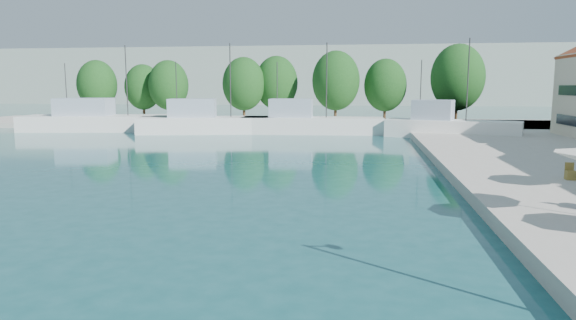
% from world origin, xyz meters
% --- Properties ---
extents(quay_far, '(90.00, 16.00, 0.60)m').
position_xyz_m(quay_far, '(-8.00, 67.00, 0.30)').
color(quay_far, '#ACA79B').
rests_on(quay_far, ground).
extents(hill_west, '(180.00, 40.00, 16.00)m').
position_xyz_m(hill_west, '(-30.00, 160.00, 8.00)').
color(hill_west, gray).
rests_on(hill_west, ground).
extents(hill_east, '(140.00, 40.00, 12.00)m').
position_xyz_m(hill_east, '(40.00, 180.00, 6.00)').
color(hill_east, gray).
rests_on(hill_east, ground).
extents(trawler_01, '(20.51, 8.36, 10.20)m').
position_xyz_m(trawler_01, '(-28.35, 57.14, 1.07)').
color(trawler_01, silver).
rests_on(trawler_01, ground).
extents(trawler_02, '(17.32, 7.78, 10.20)m').
position_xyz_m(trawler_02, '(-15.32, 55.99, 1.07)').
color(trawler_02, silver).
rests_on(trawler_02, ground).
extents(trawler_03, '(15.58, 4.71, 10.20)m').
position_xyz_m(trawler_03, '(-4.68, 57.05, 1.07)').
color(trawler_03, silver).
rests_on(trawler_03, ground).
extents(trawler_04, '(13.35, 7.19, 10.20)m').
position_xyz_m(trawler_04, '(9.75, 54.26, 1.07)').
color(trawler_04, white).
rests_on(trawler_04, ground).
extents(tree_01, '(5.60, 5.60, 8.29)m').
position_xyz_m(tree_01, '(-36.78, 70.83, 5.39)').
color(tree_01, '#3F2B19').
rests_on(tree_01, quay_far).
extents(tree_02, '(5.19, 5.19, 7.68)m').
position_xyz_m(tree_02, '(-30.07, 71.45, 5.03)').
color(tree_02, '#3F2B19').
rests_on(tree_02, quay_far).
extents(tree_03, '(5.50, 5.50, 8.14)m').
position_xyz_m(tree_03, '(-25.59, 69.77, 5.30)').
color(tree_03, '#3F2B19').
rests_on(tree_03, quay_far).
extents(tree_04, '(5.70, 5.70, 8.43)m').
position_xyz_m(tree_04, '(-14.69, 68.91, 5.47)').
color(tree_04, '#3F2B19').
rests_on(tree_04, quay_far).
extents(tree_05, '(5.86, 5.86, 8.68)m').
position_xyz_m(tree_05, '(-10.63, 71.22, 5.61)').
color(tree_05, '#3F2B19').
rests_on(tree_05, quay_far).
extents(tree_06, '(6.16, 6.16, 9.12)m').
position_xyz_m(tree_06, '(-2.36, 68.47, 5.87)').
color(tree_06, '#3F2B19').
rests_on(tree_06, quay_far).
extents(tree_07, '(5.49, 5.49, 8.13)m').
position_xyz_m(tree_07, '(4.01, 69.78, 5.29)').
color(tree_07, '#3F2B19').
rests_on(tree_07, quay_far).
extents(tree_08, '(6.61, 6.61, 9.79)m').
position_xyz_m(tree_08, '(12.78, 68.07, 6.25)').
color(tree_08, '#3F2B19').
rests_on(tree_08, quay_far).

